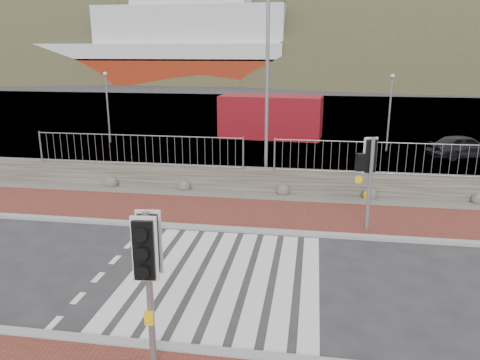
% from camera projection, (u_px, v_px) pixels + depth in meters
% --- Properties ---
extents(ground, '(220.00, 220.00, 0.00)m').
position_uv_depth(ground, '(223.00, 277.00, 11.38)').
color(ground, '#28282B').
rests_on(ground, ground).
extents(sidewalk_far, '(40.00, 3.00, 0.08)m').
position_uv_depth(sidewalk_far, '(249.00, 214.00, 15.65)').
color(sidewalk_far, brown).
rests_on(sidewalk_far, ground).
extents(kerb_near, '(40.00, 0.25, 0.12)m').
position_uv_depth(kerb_near, '(192.00, 351.00, 8.51)').
color(kerb_near, gray).
rests_on(kerb_near, ground).
extents(kerb_far, '(40.00, 0.25, 0.12)m').
position_uv_depth(kerb_far, '(242.00, 230.00, 14.22)').
color(kerb_far, gray).
rests_on(kerb_far, ground).
extents(zebra_crossing, '(4.62, 5.60, 0.01)m').
position_uv_depth(zebra_crossing, '(223.00, 277.00, 11.38)').
color(zebra_crossing, silver).
rests_on(zebra_crossing, ground).
extents(gravel_strip, '(40.00, 1.50, 0.06)m').
position_uv_depth(gravel_strip, '(256.00, 196.00, 17.56)').
color(gravel_strip, '#59544C').
rests_on(gravel_strip, ground).
extents(stone_wall, '(40.00, 0.60, 0.90)m').
position_uv_depth(stone_wall, '(259.00, 180.00, 18.20)').
color(stone_wall, '#443F38').
rests_on(stone_wall, ground).
extents(railing, '(18.07, 0.07, 1.22)m').
position_uv_depth(railing, '(259.00, 146.00, 17.69)').
color(railing, gray).
rests_on(railing, stone_wall).
extents(quay, '(120.00, 40.00, 0.50)m').
position_uv_depth(quay, '(289.00, 118.00, 37.92)').
color(quay, '#4C4C4F').
rests_on(quay, ground).
extents(water, '(220.00, 50.00, 0.05)m').
position_uv_depth(water, '(302.00, 86.00, 71.21)').
color(water, '#3F4C54').
rests_on(water, ground).
extents(ferry, '(50.00, 16.00, 20.00)m').
position_uv_depth(ferry, '(156.00, 50.00, 78.27)').
color(ferry, maroon).
rests_on(ferry, ground).
extents(hills_backdrop, '(254.00, 90.00, 100.00)m').
position_uv_depth(hills_backdrop, '(334.00, 187.00, 100.17)').
color(hills_backdrop, '#333520').
rests_on(hills_backdrop, ground).
extents(traffic_signal_near, '(0.44, 0.29, 2.90)m').
position_uv_depth(traffic_signal_near, '(148.00, 259.00, 7.52)').
color(traffic_signal_near, gray).
rests_on(traffic_signal_near, ground).
extents(traffic_signal_far, '(0.72, 0.42, 2.91)m').
position_uv_depth(traffic_signal_far, '(370.00, 164.00, 13.68)').
color(traffic_signal_far, gray).
rests_on(traffic_signal_far, ground).
extents(streetlight, '(1.67, 0.58, 8.00)m').
position_uv_depth(streetlight, '(271.00, 73.00, 17.86)').
color(streetlight, gray).
rests_on(streetlight, ground).
extents(shipping_container, '(6.45, 3.11, 2.61)m').
position_uv_depth(shipping_container, '(271.00, 117.00, 29.27)').
color(shipping_container, maroon).
rests_on(shipping_container, ground).
extents(car_a, '(3.79, 2.45, 1.20)m').
position_uv_depth(car_a, '(463.00, 146.00, 23.79)').
color(car_a, black).
rests_on(car_a, ground).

